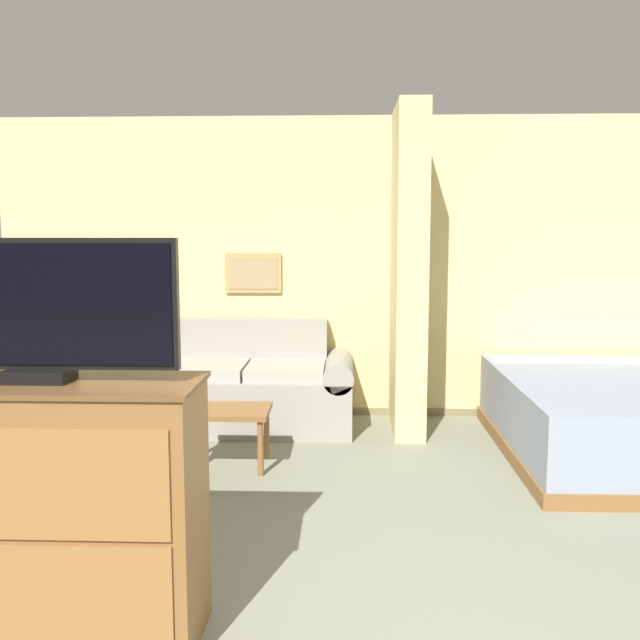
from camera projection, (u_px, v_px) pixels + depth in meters
wall_back at (399, 269)px, 6.24m from camera, size 7.03×0.16×2.60m
wall_partition_pillar at (408, 271)px, 5.74m from camera, size 0.24×0.88×2.60m
couch at (248, 388)px, 5.93m from camera, size 1.75×0.84×0.88m
coffee_table at (228, 417)px, 4.89m from camera, size 0.58×0.44×0.41m
side_table at (123, 375)px, 5.89m from camera, size 0.38×0.38×0.55m
table_lamp at (122, 327)px, 5.84m from camera, size 0.31×0.31×0.43m
tv_dresser at (46, 512)px, 2.79m from camera, size 1.23×0.47×1.04m
tv at (36, 309)px, 2.69m from camera, size 1.08×0.16×0.55m
bed at (633, 417)px, 5.15m from camera, size 1.86×2.14×0.56m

